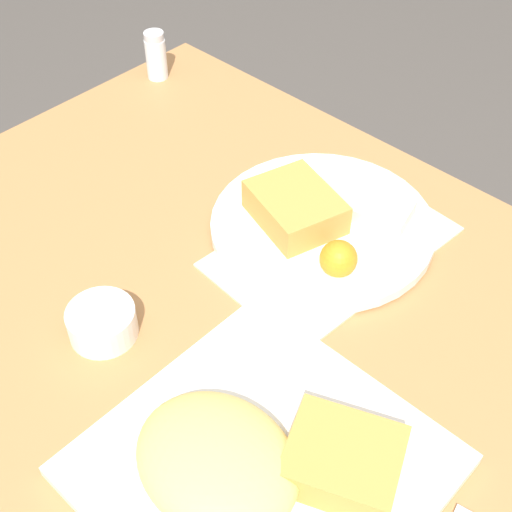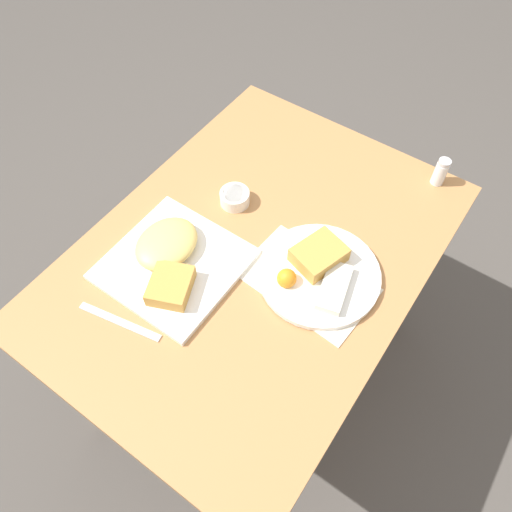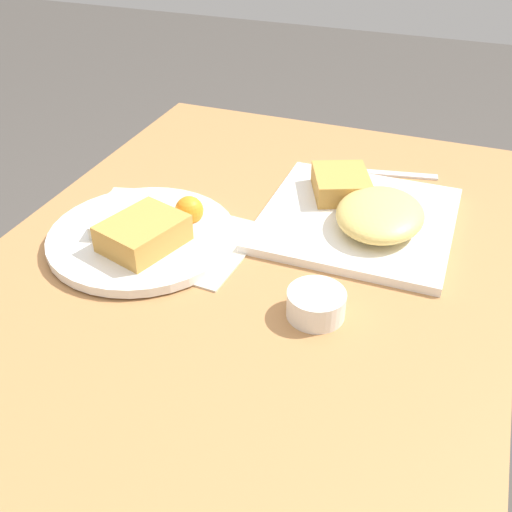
% 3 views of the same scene
% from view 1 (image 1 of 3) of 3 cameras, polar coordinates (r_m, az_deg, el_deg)
% --- Properties ---
extents(dining_table, '(1.00, 0.73, 0.71)m').
position_cam_1_polar(dining_table, '(0.87, -0.45, -8.53)').
color(dining_table, '#B27A47').
rests_on(dining_table, ground_plane).
extents(menu_card, '(0.20, 0.30, 0.00)m').
position_cam_1_polar(menu_card, '(0.87, 6.23, 0.68)').
color(menu_card, beige).
rests_on(menu_card, dining_table).
extents(plate_square_near, '(0.29, 0.29, 0.06)m').
position_cam_1_polar(plate_square_near, '(0.67, -0.00, -16.23)').
color(plate_square_near, white).
rests_on(plate_square_near, dining_table).
extents(plate_oval_far, '(0.28, 0.28, 0.05)m').
position_cam_1_polar(plate_oval_far, '(0.88, 5.14, 2.80)').
color(plate_oval_far, white).
rests_on(plate_oval_far, menu_card).
extents(sauce_ramekin, '(0.07, 0.07, 0.04)m').
position_cam_1_polar(sauce_ramekin, '(0.78, -12.22, -5.18)').
color(sauce_ramekin, white).
rests_on(sauce_ramekin, dining_table).
extents(salt_shaker, '(0.03, 0.03, 0.08)m').
position_cam_1_polar(salt_shaker, '(1.18, -7.99, 15.41)').
color(salt_shaker, white).
rests_on(salt_shaker, dining_table).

